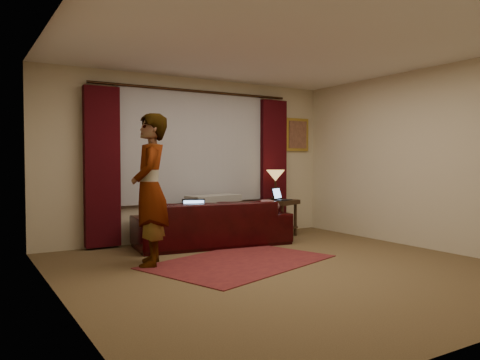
# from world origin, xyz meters

# --- Properties ---
(floor) EXTENTS (5.00, 5.00, 0.01)m
(floor) POSITION_xyz_m (0.00, 0.00, -0.01)
(floor) COLOR brown
(floor) RESTS_ON ground
(ceiling) EXTENTS (5.00, 5.00, 0.02)m
(ceiling) POSITION_xyz_m (0.00, 0.00, 2.60)
(ceiling) COLOR silver
(ceiling) RESTS_ON ground
(wall_back) EXTENTS (5.00, 0.02, 2.60)m
(wall_back) POSITION_xyz_m (0.00, 2.50, 1.30)
(wall_back) COLOR beige
(wall_back) RESTS_ON ground
(wall_left) EXTENTS (0.02, 5.00, 2.60)m
(wall_left) POSITION_xyz_m (-2.50, 0.00, 1.30)
(wall_left) COLOR beige
(wall_left) RESTS_ON ground
(wall_right) EXTENTS (0.02, 5.00, 2.60)m
(wall_right) POSITION_xyz_m (2.50, 0.00, 1.30)
(wall_right) COLOR beige
(wall_right) RESTS_ON ground
(sheer_curtain) EXTENTS (2.50, 0.05, 1.80)m
(sheer_curtain) POSITION_xyz_m (0.00, 2.44, 1.50)
(sheer_curtain) COLOR #A5A5AD
(sheer_curtain) RESTS_ON wall_back
(drape_left) EXTENTS (0.50, 0.14, 2.30)m
(drape_left) POSITION_xyz_m (-1.50, 2.39, 1.18)
(drape_left) COLOR #35060B
(drape_left) RESTS_ON floor
(drape_right) EXTENTS (0.50, 0.14, 2.30)m
(drape_right) POSITION_xyz_m (1.50, 2.39, 1.18)
(drape_right) COLOR #35060B
(drape_right) RESTS_ON floor
(curtain_rod) EXTENTS (0.04, 0.04, 3.40)m
(curtain_rod) POSITION_xyz_m (0.00, 2.39, 2.38)
(curtain_rod) COLOR black
(curtain_rod) RESTS_ON wall_back
(picture_frame) EXTENTS (0.50, 0.04, 0.60)m
(picture_frame) POSITION_xyz_m (2.10, 2.47, 1.75)
(picture_frame) COLOR gold
(picture_frame) RESTS_ON wall_back
(sofa) EXTENTS (2.40, 1.27, 0.93)m
(sofa) POSITION_xyz_m (-0.02, 1.81, 0.46)
(sofa) COLOR black
(sofa) RESTS_ON floor
(throw_blanket) EXTENTS (0.93, 0.52, 0.10)m
(throw_blanket) POSITION_xyz_m (0.13, 2.04, 0.93)
(throw_blanket) COLOR gray
(throw_blanket) RESTS_ON sofa
(clothing_pile) EXTENTS (0.53, 0.44, 0.20)m
(clothing_pile) POSITION_xyz_m (0.76, 1.54, 0.56)
(clothing_pile) COLOR brown
(clothing_pile) RESTS_ON sofa
(laptop_sofa) EXTENTS (0.45, 0.46, 0.25)m
(laptop_sofa) POSITION_xyz_m (-0.39, 1.65, 0.59)
(laptop_sofa) COLOR black
(laptop_sofa) RESTS_ON sofa
(area_rug) EXTENTS (2.56, 2.10, 0.01)m
(area_rug) POSITION_xyz_m (-0.28, 0.58, 0.01)
(area_rug) COLOR maroon
(area_rug) RESTS_ON floor
(end_table) EXTENTS (0.68, 0.68, 0.61)m
(end_table) POSITION_xyz_m (1.34, 1.99, 0.31)
(end_table) COLOR black
(end_table) RESTS_ON floor
(tiffany_lamp) EXTENTS (0.41, 0.41, 0.50)m
(tiffany_lamp) POSITION_xyz_m (1.33, 2.07, 0.86)
(tiffany_lamp) COLOR olive
(tiffany_lamp) RESTS_ON end_table
(laptop_table) EXTENTS (0.42, 0.43, 0.22)m
(laptop_table) POSITION_xyz_m (1.33, 1.86, 0.72)
(laptop_table) COLOR black
(laptop_table) RESTS_ON end_table
(person) EXTENTS (0.70, 0.70, 1.84)m
(person) POSITION_xyz_m (-1.29, 1.00, 0.92)
(person) COLOR gray
(person) RESTS_ON floor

